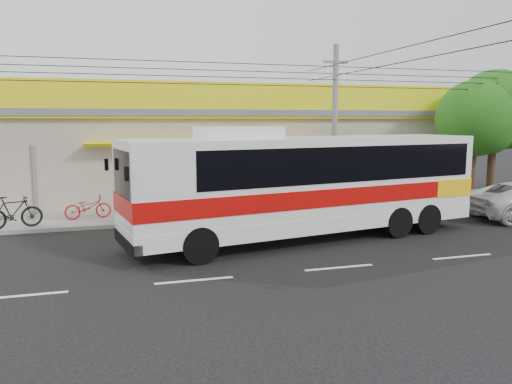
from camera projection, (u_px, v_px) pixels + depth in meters
ground at (305, 246)px, 16.07m from camera, size 120.00×120.00×0.00m
sidewalk at (254, 211)px, 21.77m from camera, size 30.00×3.20×0.15m
lane_markings at (339, 268)px, 13.70m from camera, size 50.00×0.12×0.01m
storefront_building at (226, 153)px, 26.72m from camera, size 22.60×9.20×5.70m
coach_bus at (314, 179)px, 16.80m from camera, size 12.68×4.78×3.83m
motorbike_red at (88, 207)px, 19.71m from camera, size 1.83×0.84×0.93m
motorbike_dark at (13, 212)px, 17.87m from camera, size 2.05×1.14×1.19m
utility_pole at (336, 76)px, 20.11m from camera, size 34.00×14.00×7.04m
tree_near at (478, 121)px, 23.08m from camera, size 3.55×3.55×5.88m
tree_far at (498, 113)px, 23.78m from camera, size 3.87×3.87×6.42m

